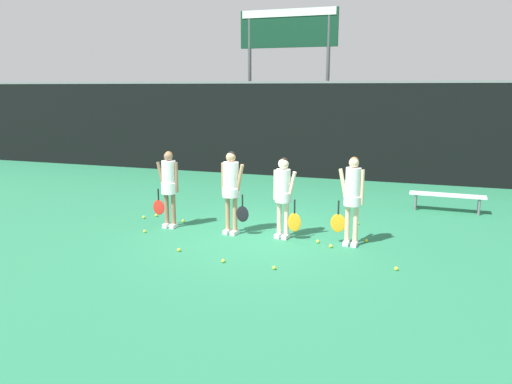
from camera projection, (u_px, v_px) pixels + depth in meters
ground_plane at (257, 235)px, 10.82m from camera, size 140.00×140.00×0.00m
fence_windscreen at (324, 130)px, 17.29m from camera, size 60.00×0.08×3.37m
scoreboard at (288, 45)px, 18.93m from camera, size 3.78×0.15×6.03m
bench_courtside at (447, 197)px, 12.82m from camera, size 1.87×0.43×0.46m
player_0 at (169, 183)px, 11.25m from camera, size 0.65×0.37×1.75m
player_1 at (231, 185)px, 10.72m from camera, size 0.65×0.38×1.81m
player_2 at (284, 191)px, 10.43m from camera, size 0.63×0.35×1.72m
player_3 at (352, 194)px, 9.93m from camera, size 0.65×0.35×1.81m
tennis_ball_0 at (145, 231)px, 11.00m from camera, size 0.07×0.07×0.07m
tennis_ball_1 at (366, 241)px, 10.33m from camera, size 0.07×0.07×0.07m
tennis_ball_2 at (223, 261)px, 9.13m from camera, size 0.07×0.07×0.07m
tennis_ball_3 at (358, 223)px, 11.66m from camera, size 0.07×0.07×0.07m
tennis_ball_4 at (183, 221)px, 11.86m from camera, size 0.07×0.07×0.07m
tennis_ball_5 at (144, 217)px, 12.20m from camera, size 0.07×0.07×0.07m
tennis_ball_6 at (156, 215)px, 12.38m from camera, size 0.07×0.07×0.07m
tennis_ball_7 at (179, 250)px, 9.74m from camera, size 0.07×0.07×0.07m
tennis_ball_8 at (396, 269)px, 8.73m from camera, size 0.07×0.07×0.07m
tennis_ball_9 at (274, 268)px, 8.78m from camera, size 0.07×0.07×0.07m
tennis_ball_10 at (318, 242)px, 10.27m from camera, size 0.07×0.07×0.07m
tennis_ball_11 at (331, 246)px, 9.97m from camera, size 0.07×0.07×0.07m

